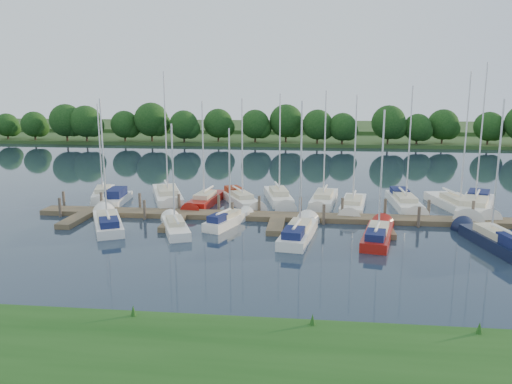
# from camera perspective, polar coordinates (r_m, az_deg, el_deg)

# --- Properties ---
(ground) EXTENTS (260.00, 260.00, 0.00)m
(ground) POSITION_cam_1_polar(r_m,az_deg,el_deg) (33.04, 1.67, -6.59)
(ground) COLOR #1A2534
(ground) RESTS_ON ground
(dock) EXTENTS (40.00, 6.00, 0.40)m
(dock) POSITION_cam_1_polar(r_m,az_deg,el_deg) (39.97, 2.53, -3.07)
(dock) COLOR brown
(dock) RESTS_ON ground
(mooring_pilings) EXTENTS (38.24, 2.84, 2.00)m
(mooring_pilings) POSITION_cam_1_polar(r_m,az_deg,el_deg) (40.97, 2.64, -2.13)
(mooring_pilings) COLOR #473D33
(mooring_pilings) RESTS_ON ground
(far_shore) EXTENTS (180.00, 30.00, 0.60)m
(far_shore) POSITION_cam_1_polar(r_m,az_deg,el_deg) (106.79, 5.00, 6.16)
(far_shore) COLOR #233C17
(far_shore) RESTS_ON ground
(distant_hill) EXTENTS (220.00, 40.00, 1.40)m
(distant_hill) POSITION_cam_1_polar(r_m,az_deg,el_deg) (131.66, 5.29, 7.34)
(distant_hill) COLOR #355927
(distant_hill) RESTS_ON ground
(treeline) EXTENTS (146.90, 9.53, 8.27)m
(treeline) POSITION_cam_1_polar(r_m,az_deg,el_deg) (93.43, 8.04, 7.69)
(treeline) COLOR #38281C
(treeline) RESTS_ON ground
(sailboat_n_0) EXTENTS (3.58, 7.30, 9.46)m
(sailboat_n_0) POSITION_cam_1_polar(r_m,az_deg,el_deg) (50.53, -17.06, -0.38)
(sailboat_n_0) COLOR white
(sailboat_n_0) RESTS_ON ground
(motorboat) EXTENTS (2.18, 6.00, 1.67)m
(motorboat) POSITION_cam_1_polar(r_m,az_deg,el_deg) (47.92, -15.72, -0.85)
(motorboat) COLOR white
(motorboat) RESTS_ON ground
(sailboat_n_2) EXTENTS (5.14, 9.72, 12.39)m
(sailboat_n_2) POSITION_cam_1_polar(r_m,az_deg,el_deg) (48.24, -10.05, -0.59)
(sailboat_n_2) COLOR white
(sailboat_n_2) RESTS_ON ground
(sailboat_n_3) EXTENTS (2.55, 7.62, 9.76)m
(sailboat_n_3) POSITION_cam_1_polar(r_m,az_deg,el_deg) (45.88, -5.84, -1.10)
(sailboat_n_3) COLOR maroon
(sailboat_n_3) RESTS_ON ground
(sailboat_n_4) EXTENTS (4.82, 7.51, 9.99)m
(sailboat_n_4) POSITION_cam_1_polar(r_m,az_deg,el_deg) (46.00, -1.73, -0.95)
(sailboat_n_4) COLOR white
(sailboat_n_4) RESTS_ON ground
(sailboat_n_5) EXTENTS (3.32, 8.13, 10.46)m
(sailboat_n_5) POSITION_cam_1_polar(r_m,az_deg,el_deg) (46.92, 2.62, -0.76)
(sailboat_n_5) COLOR white
(sailboat_n_5) RESTS_ON ground
(sailboat_n_6) EXTENTS (2.89, 8.46, 10.67)m
(sailboat_n_6) POSITION_cam_1_polar(r_m,az_deg,el_deg) (46.49, 7.72, -0.98)
(sailboat_n_6) COLOR white
(sailboat_n_6) RESTS_ON ground
(sailboat_n_7) EXTENTS (2.95, 8.20, 10.26)m
(sailboat_n_7) POSITION_cam_1_polar(r_m,az_deg,el_deg) (44.73, 11.02, -1.60)
(sailboat_n_7) COLOR white
(sailboat_n_7) RESTS_ON ground
(sailboat_n_8) EXTENTS (2.33, 8.74, 11.07)m
(sailboat_n_8) POSITION_cam_1_polar(r_m,az_deg,el_deg) (46.81, 16.63, -1.22)
(sailboat_n_8) COLOR white
(sailboat_n_8) RESTS_ON ground
(sailboat_n_9) EXTENTS (3.86, 9.77, 12.27)m
(sailboat_n_9) POSITION_cam_1_polar(r_m,az_deg,el_deg) (47.01, 22.12, -1.60)
(sailboat_n_9) COLOR white
(sailboat_n_9) RESTS_ON ground
(sailboat_n_10) EXTENTS (5.53, 10.19, 12.98)m
(sailboat_n_10) POSITION_cam_1_polar(r_m,az_deg,el_deg) (47.18, 23.76, -1.62)
(sailboat_n_10) COLOR white
(sailboat_n_10) RESTS_ON ground
(sailboat_s_0) EXTENTS (4.75, 7.66, 10.05)m
(sailboat_s_0) POSITION_cam_1_polar(r_m,az_deg,el_deg) (39.89, -16.60, -3.41)
(sailboat_s_0) COLOR white
(sailboat_s_0) RESTS_ON ground
(sailboat_s_1) EXTENTS (3.48, 6.31, 8.27)m
(sailboat_s_1) POSITION_cam_1_polar(r_m,az_deg,el_deg) (37.62, -9.22, -4.03)
(sailboat_s_1) COLOR white
(sailboat_s_1) RESTS_ON ground
(sailboat_s_2) EXTENTS (3.04, 5.92, 7.84)m
(sailboat_s_2) POSITION_cam_1_polar(r_m,az_deg,el_deg) (38.81, -3.26, -3.33)
(sailboat_s_2) COLOR white
(sailboat_s_2) RESTS_ON ground
(sailboat_s_3) EXTENTS (2.79, 7.86, 9.97)m
(sailboat_s_3) POSITION_cam_1_polar(r_m,az_deg,el_deg) (35.64, 4.91, -4.72)
(sailboat_s_3) COLOR white
(sailboat_s_3) RESTS_ON ground
(sailboat_s_4) EXTENTS (3.02, 7.37, 9.36)m
(sailboat_s_4) POSITION_cam_1_polar(r_m,az_deg,el_deg) (36.00, 13.75, -4.86)
(sailboat_s_4) COLOR maroon
(sailboat_s_4) RESTS_ON ground
(sailboat_s_5) EXTENTS (3.18, 7.91, 10.23)m
(sailboat_s_5) POSITION_cam_1_polar(r_m,az_deg,el_deg) (37.04, 25.60, -5.17)
(sailboat_s_5) COLOR black
(sailboat_s_5) RESTS_ON ground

